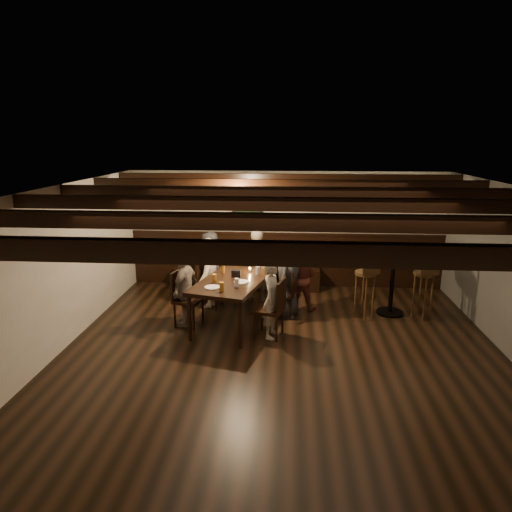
# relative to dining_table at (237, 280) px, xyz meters

# --- Properties ---
(room) EXTENTS (7.00, 7.00, 7.00)m
(room) POSITION_rel_dining_table_xyz_m (0.51, 0.77, 0.34)
(room) COLOR black
(room) RESTS_ON ground
(dining_table) EXTENTS (1.45, 2.29, 0.80)m
(dining_table) POSITION_rel_dining_table_xyz_m (0.00, 0.00, 0.00)
(dining_table) COLOR black
(dining_table) RESTS_ON floor
(chair_left_near) EXTENTS (0.49, 0.49, 0.89)m
(chair_left_near) POSITION_rel_dining_table_xyz_m (-0.59, 0.61, -0.46)
(chair_left_near) COLOR black
(chair_left_near) RESTS_ON floor
(chair_left_far) EXTENTS (0.52, 0.52, 0.93)m
(chair_left_far) POSITION_rel_dining_table_xyz_m (-0.81, -0.26, -0.45)
(chair_left_far) COLOR black
(chair_left_far) RESTS_ON floor
(chair_right_near) EXTENTS (0.48, 0.48, 0.87)m
(chair_right_near) POSITION_rel_dining_table_xyz_m (0.81, 0.26, -0.47)
(chair_right_near) COLOR black
(chair_right_near) RESTS_ON floor
(chair_right_far) EXTENTS (0.52, 0.52, 0.94)m
(chair_right_far) POSITION_rel_dining_table_xyz_m (0.59, -0.61, -0.44)
(chair_right_far) COLOR black
(chair_right_far) RESTS_ON floor
(person_bench_left) EXTENTS (0.73, 0.57, 1.32)m
(person_bench_left) POSITION_rel_dining_table_xyz_m (-0.65, 1.09, -0.07)
(person_bench_left) COLOR #29292B
(person_bench_left) RESTS_ON floor
(person_bench_centre) EXTENTS (0.58, 0.45, 1.42)m
(person_bench_centre) POSITION_rel_dining_table_xyz_m (0.26, 1.02, -0.02)
(person_bench_centre) COLOR gray
(person_bench_centre) RESTS_ON floor
(person_bench_right) EXTENTS (0.67, 0.57, 1.18)m
(person_bench_right) POSITION_rel_dining_table_xyz_m (1.09, 0.65, -0.14)
(person_bench_right) COLOR maroon
(person_bench_right) RESTS_ON floor
(person_left_near) EXTENTS (0.67, 0.93, 1.29)m
(person_left_near) POSITION_rel_dining_table_xyz_m (-0.62, 0.62, -0.08)
(person_left_near) COLOR #BDB5A0
(person_left_near) RESTS_ON floor
(person_left_far) EXTENTS (0.48, 0.79, 1.26)m
(person_left_far) POSITION_rel_dining_table_xyz_m (-0.84, -0.25, -0.10)
(person_left_far) COLOR gray
(person_left_far) RESTS_ON floor
(person_right_near) EXTENTS (0.57, 0.74, 1.34)m
(person_right_near) POSITION_rel_dining_table_xyz_m (0.84, 0.25, -0.06)
(person_right_near) COLOR black
(person_right_near) RESTS_ON floor
(person_right_far) EXTENTS (0.40, 0.51, 1.24)m
(person_right_far) POSITION_rel_dining_table_xyz_m (0.62, -0.62, -0.11)
(person_right_far) COLOR #AFA694
(person_right_far) RESTS_ON floor
(pint_a) EXTENTS (0.07, 0.07, 0.14)m
(pint_a) POSITION_rel_dining_table_xyz_m (-0.10, 0.75, 0.14)
(pint_a) COLOR #BF7219
(pint_a) RESTS_ON dining_table
(pint_b) EXTENTS (0.07, 0.07, 0.14)m
(pint_b) POSITION_rel_dining_table_xyz_m (0.40, 0.57, 0.14)
(pint_b) COLOR #BF7219
(pint_b) RESTS_ON dining_table
(pint_c) EXTENTS (0.07, 0.07, 0.14)m
(pint_c) POSITION_rel_dining_table_xyz_m (-0.27, 0.17, 0.14)
(pint_c) COLOR #BF7219
(pint_c) RESTS_ON dining_table
(pint_d) EXTENTS (0.07, 0.07, 0.14)m
(pint_d) POSITION_rel_dining_table_xyz_m (0.34, 0.12, 0.14)
(pint_d) COLOR silver
(pint_d) RESTS_ON dining_table
(pint_e) EXTENTS (0.07, 0.07, 0.14)m
(pint_e) POSITION_rel_dining_table_xyz_m (-0.32, -0.38, 0.14)
(pint_e) COLOR #BF7219
(pint_e) RESTS_ON dining_table
(pint_f) EXTENTS (0.07, 0.07, 0.14)m
(pint_f) POSITION_rel_dining_table_xyz_m (0.06, -0.58, 0.14)
(pint_f) COLOR silver
(pint_f) RESTS_ON dining_table
(pint_g) EXTENTS (0.07, 0.07, 0.14)m
(pint_g) POSITION_rel_dining_table_xyz_m (-0.15, -0.79, 0.14)
(pint_g) COLOR #BF7219
(pint_g) RESTS_ON dining_table
(plate_near) EXTENTS (0.24, 0.24, 0.01)m
(plate_near) POSITION_rel_dining_table_xyz_m (-0.32, -0.64, 0.07)
(plate_near) COLOR white
(plate_near) RESTS_ON dining_table
(plate_far) EXTENTS (0.24, 0.24, 0.01)m
(plate_far) POSITION_rel_dining_table_xyz_m (0.10, -0.33, 0.07)
(plate_far) COLOR white
(plate_far) RESTS_ON dining_table
(condiment_caddy) EXTENTS (0.15, 0.10, 0.12)m
(condiment_caddy) POSITION_rel_dining_table_xyz_m (-0.01, -0.05, 0.13)
(condiment_caddy) COLOR black
(condiment_caddy) RESTS_ON dining_table
(candle) EXTENTS (0.05, 0.05, 0.05)m
(candle) POSITION_rel_dining_table_xyz_m (0.19, 0.26, 0.09)
(candle) COLOR beige
(candle) RESTS_ON dining_table
(high_top_table) EXTENTS (0.65, 0.65, 1.16)m
(high_top_table) POSITION_rel_dining_table_xyz_m (2.68, 0.51, 0.03)
(high_top_table) COLOR black
(high_top_table) RESTS_ON floor
(bar_stool_left) EXTENTS (0.40, 0.42, 1.17)m
(bar_stool_left) POSITION_rel_dining_table_xyz_m (2.19, 0.30, -0.29)
(bar_stool_left) COLOR #3C2713
(bar_stool_left) RESTS_ON floor
(bar_stool_right) EXTENTS (0.38, 0.40, 1.17)m
(bar_stool_right) POSITION_rel_dining_table_xyz_m (3.18, 0.35, -0.29)
(bar_stool_right) COLOR #3C2713
(bar_stool_right) RESTS_ON floor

